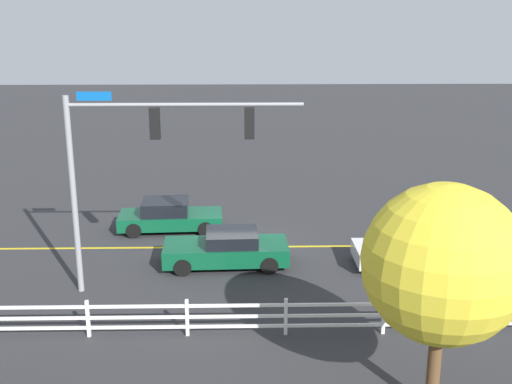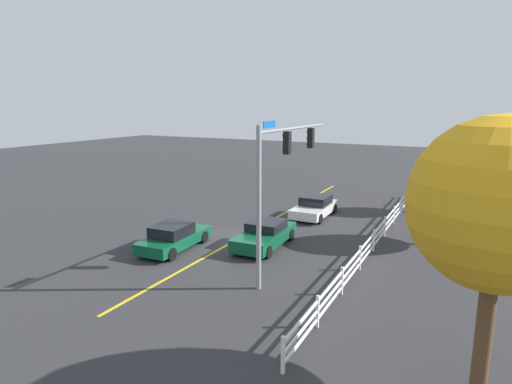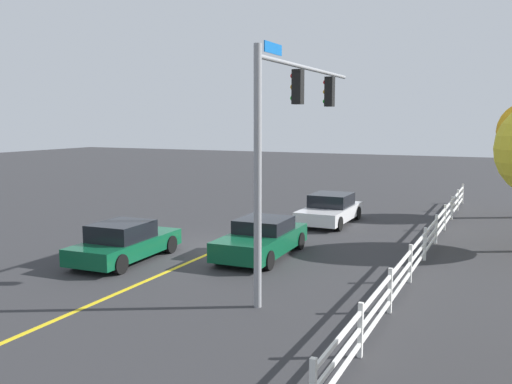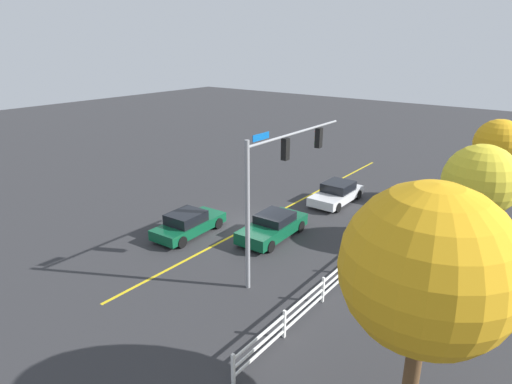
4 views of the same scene
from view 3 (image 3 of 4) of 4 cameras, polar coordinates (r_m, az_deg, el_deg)
ground_plane at (r=20.84m, az=-3.78°, el=-5.91°), size 120.00×120.00×0.00m
lane_center_stripe at (r=24.33m, az=0.80°, el=-3.95°), size 28.00×0.16×0.01m
signal_assembly at (r=15.80m, az=3.56°, el=7.38°), size 7.60×0.37×6.78m
car_0 at (r=19.61m, az=0.62°, el=-4.80°), size 4.69×2.13×1.34m
car_1 at (r=19.50m, az=-13.42°, el=-5.07°), size 4.52×2.09×1.36m
car_2 at (r=26.06m, az=7.68°, el=-1.79°), size 4.57×2.03×1.38m
white_rail_fence at (r=21.31m, az=17.62°, el=-4.29°), size 26.10×0.10×1.15m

